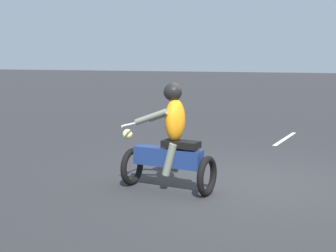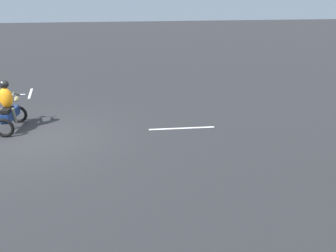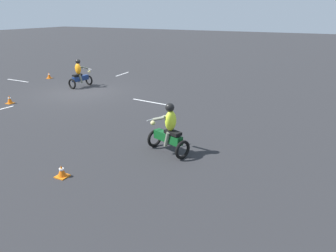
# 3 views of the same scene
# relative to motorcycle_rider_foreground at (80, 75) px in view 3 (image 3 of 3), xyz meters

# --- Properties ---
(ground_plane) EXTENTS (120.00, 120.00, 0.00)m
(ground_plane) POSITION_rel_motorcycle_rider_foreground_xyz_m (-0.91, 1.01, -0.73)
(ground_plane) COLOR #28282B
(motorcycle_rider_foreground) EXTENTS (0.79, 1.54, 1.66)m
(motorcycle_rider_foreground) POSITION_rel_motorcycle_rider_foreground_xyz_m (0.00, 0.00, 0.00)
(motorcycle_rider_foreground) COLOR black
(motorcycle_rider_foreground) RESTS_ON ground
(motorcycle_rider_background) EXTENTS (1.55, 1.05, 1.66)m
(motorcycle_rider_background) POSITION_rel_motorcycle_rider_foreground_xyz_m (-9.10, 6.03, 0.00)
(motorcycle_rider_background) COLOR black
(motorcycle_rider_background) RESTS_ON ground
(traffic_cone_near_left) EXTENTS (0.32, 0.32, 0.40)m
(traffic_cone_near_left) POSITION_rel_motorcycle_rider_foreground_xyz_m (0.53, 4.44, -0.53)
(traffic_cone_near_left) COLOR orange
(traffic_cone_near_left) RESTS_ON ground
(traffic_cone_near_right) EXTENTS (0.32, 0.32, 0.40)m
(traffic_cone_near_right) POSITION_rel_motorcycle_rider_foreground_xyz_m (3.69, -1.04, -0.53)
(traffic_cone_near_right) COLOR orange
(traffic_cone_near_right) RESTS_ON ground
(traffic_cone_far_right) EXTENTS (0.32, 0.32, 0.34)m
(traffic_cone_far_right) POSITION_rel_motorcycle_rider_foreground_xyz_m (-7.27, 8.81, -0.56)
(traffic_cone_far_right) COLOR orange
(traffic_cone_far_right) RESTS_ON ground
(lane_stripe_e) EXTENTS (2.01, 0.12, 0.01)m
(lane_stripe_e) POSITION_rel_motorcycle_rider_foreground_xyz_m (4.92, 0.47, -0.72)
(lane_stripe_e) COLOR silver
(lane_stripe_e) RESTS_ON ground
(lane_stripe_w) EXTENTS (2.16, 0.29, 0.01)m
(lane_stripe_w) POSITION_rel_motorcycle_rider_foreground_xyz_m (-5.41, 0.99, -0.72)
(lane_stripe_w) COLOR silver
(lane_stripe_w) RESTS_ON ground
(lane_stripe_s) EXTENTS (0.28, 1.80, 0.01)m
(lane_stripe_s) POSITION_rel_motorcycle_rider_foreground_xyz_m (0.26, -4.62, -0.72)
(lane_stripe_s) COLOR silver
(lane_stripe_s) RESTS_ON ground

